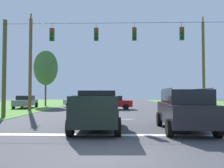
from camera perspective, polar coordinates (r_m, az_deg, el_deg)
ground_plane at (r=6.88m, az=-0.28°, el=-17.62°), size 120.00×120.00×0.00m
stop_bar_stripe at (r=10.18m, az=0.38°, el=-12.55°), size 14.16×0.45×0.01m
lane_dash_0 at (r=16.12m, az=0.87°, el=-8.75°), size 2.50×0.15×0.01m
lane_dash_1 at (r=23.42m, az=1.12°, el=-6.73°), size 2.50×0.15×0.01m
lane_dash_2 at (r=29.50m, az=1.23°, el=-5.81°), size 2.50×0.15×0.01m
overhead_signal_span at (r=17.01m, az=1.28°, el=5.68°), size 17.28×0.31×7.36m
pickup_truck at (r=11.68m, az=-3.75°, el=-6.46°), size 2.40×5.45×1.95m
suv_black at (r=11.67m, az=17.50°, el=-5.90°), size 2.40×4.89×2.05m
distant_car_crossing_white at (r=30.29m, az=-7.70°, el=-4.21°), size 4.37×2.15×1.52m
distant_car_oncoming at (r=29.66m, az=-20.70°, el=-4.12°), size 2.28×4.42×1.52m
distant_car_far_parked at (r=25.62m, az=0.16°, el=-4.58°), size 4.35×2.11×1.52m
utility_pole_mid_right at (r=25.97m, az=21.80°, el=4.79°), size 0.29×1.88×9.90m
utility_pole_near_left at (r=25.51m, az=-19.66°, el=4.91°), size 0.33×1.57×10.20m
tree_roadside_right at (r=33.86m, az=-16.14°, el=3.92°), size 3.33×3.33×7.93m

